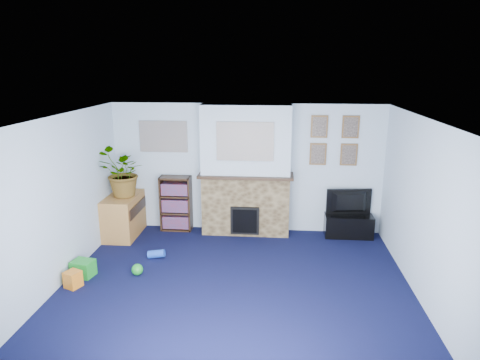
# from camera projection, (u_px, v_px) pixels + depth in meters

# --- Properties ---
(floor) EXTENTS (5.00, 4.50, 0.01)m
(floor) POSITION_uv_depth(u_px,v_px,m) (235.00, 287.00, 6.11)
(floor) COLOR black
(floor) RESTS_ON ground
(ceiling) EXTENTS (5.00, 4.50, 0.01)m
(ceiling) POSITION_uv_depth(u_px,v_px,m) (235.00, 119.00, 5.48)
(ceiling) COLOR white
(ceiling) RESTS_ON wall_back
(wall_back) EXTENTS (5.00, 0.04, 2.40)m
(wall_back) POSITION_uv_depth(u_px,v_px,m) (247.00, 168.00, 7.96)
(wall_back) COLOR silver
(wall_back) RESTS_ON ground
(wall_front) EXTENTS (5.00, 0.04, 2.40)m
(wall_front) POSITION_uv_depth(u_px,v_px,m) (209.00, 292.00, 3.63)
(wall_front) COLOR silver
(wall_front) RESTS_ON ground
(wall_left) EXTENTS (0.04, 4.50, 2.40)m
(wall_left) POSITION_uv_depth(u_px,v_px,m) (58.00, 202.00, 6.00)
(wall_left) COLOR silver
(wall_left) RESTS_ON ground
(wall_right) EXTENTS (0.04, 4.50, 2.40)m
(wall_right) POSITION_uv_depth(u_px,v_px,m) (425.00, 213.00, 5.59)
(wall_right) COLOR silver
(wall_right) RESTS_ON ground
(chimney_breast) EXTENTS (1.72, 0.50, 2.40)m
(chimney_breast) POSITION_uv_depth(u_px,v_px,m) (246.00, 172.00, 7.77)
(chimney_breast) COLOR brown
(chimney_breast) RESTS_ON ground
(collage_main) EXTENTS (1.00, 0.03, 0.68)m
(collage_main) POSITION_uv_depth(u_px,v_px,m) (245.00, 142.00, 7.41)
(collage_main) COLOR gray
(collage_main) RESTS_ON chimney_breast
(collage_left) EXTENTS (0.90, 0.03, 0.58)m
(collage_left) POSITION_uv_depth(u_px,v_px,m) (163.00, 137.00, 7.92)
(collage_left) COLOR gray
(collage_left) RESTS_ON wall_back
(portrait_tl) EXTENTS (0.30, 0.03, 0.40)m
(portrait_tl) POSITION_uv_depth(u_px,v_px,m) (319.00, 127.00, 7.62)
(portrait_tl) COLOR brown
(portrait_tl) RESTS_ON wall_back
(portrait_tr) EXTENTS (0.30, 0.03, 0.40)m
(portrait_tr) POSITION_uv_depth(u_px,v_px,m) (351.00, 127.00, 7.58)
(portrait_tr) COLOR brown
(portrait_tr) RESTS_ON wall_back
(portrait_bl) EXTENTS (0.30, 0.03, 0.40)m
(portrait_bl) POSITION_uv_depth(u_px,v_px,m) (318.00, 154.00, 7.75)
(portrait_bl) COLOR brown
(portrait_bl) RESTS_ON wall_back
(portrait_br) EXTENTS (0.30, 0.03, 0.40)m
(portrait_br) POSITION_uv_depth(u_px,v_px,m) (349.00, 155.00, 7.71)
(portrait_br) COLOR brown
(portrait_br) RESTS_ON wall_back
(tv_stand) EXTENTS (0.86, 0.36, 0.41)m
(tv_stand) POSITION_uv_depth(u_px,v_px,m) (349.00, 225.00, 7.85)
(tv_stand) COLOR black
(tv_stand) RESTS_ON ground
(television) EXTENTS (0.83, 0.21, 0.47)m
(television) POSITION_uv_depth(u_px,v_px,m) (350.00, 203.00, 7.75)
(television) COLOR black
(television) RESTS_ON tv_stand
(bookshelf) EXTENTS (0.58, 0.28, 1.05)m
(bookshelf) POSITION_uv_depth(u_px,v_px,m) (176.00, 204.00, 8.11)
(bookshelf) COLOR black
(bookshelf) RESTS_ON ground
(sideboard) EXTENTS (0.54, 0.98, 0.76)m
(sideboard) POSITION_uv_depth(u_px,v_px,m) (124.00, 217.00, 7.89)
(sideboard) COLOR #AA7336
(sideboard) RESTS_ON ground
(potted_plant) EXTENTS (0.97, 1.02, 0.89)m
(potted_plant) POSITION_uv_depth(u_px,v_px,m) (122.00, 173.00, 7.61)
(potted_plant) COLOR #26661E
(potted_plant) RESTS_ON sideboard
(mantel_clock) EXTENTS (0.09, 0.05, 0.13)m
(mantel_clock) POSITION_uv_depth(u_px,v_px,m) (240.00, 170.00, 7.72)
(mantel_clock) COLOR gold
(mantel_clock) RESTS_ON chimney_breast
(mantel_candle) EXTENTS (0.05, 0.05, 0.15)m
(mantel_candle) POSITION_uv_depth(u_px,v_px,m) (267.00, 170.00, 7.68)
(mantel_candle) COLOR #B2BFC6
(mantel_candle) RESTS_ON chimney_breast
(mantel_teddy) EXTENTS (0.14, 0.14, 0.14)m
(mantel_teddy) POSITION_uv_depth(u_px,v_px,m) (213.00, 170.00, 7.76)
(mantel_teddy) COLOR gray
(mantel_teddy) RESTS_ON chimney_breast
(mantel_can) EXTENTS (0.05, 0.05, 0.11)m
(mantel_can) POSITION_uv_depth(u_px,v_px,m) (287.00, 172.00, 7.65)
(mantel_can) COLOR orange
(mantel_can) RESTS_ON chimney_breast
(green_crate) EXTENTS (0.35, 0.30, 0.25)m
(green_crate) POSITION_uv_depth(u_px,v_px,m) (83.00, 267.00, 6.39)
(green_crate) COLOR #198C26
(green_crate) RESTS_ON ground
(toy_ball) EXTENTS (0.17, 0.17, 0.17)m
(toy_ball) POSITION_uv_depth(u_px,v_px,m) (137.00, 269.00, 6.43)
(toy_ball) COLOR #198C26
(toy_ball) RESTS_ON ground
(toy_block) EXTENTS (0.26, 0.26, 0.24)m
(toy_block) POSITION_uv_depth(u_px,v_px,m) (73.00, 280.00, 6.08)
(toy_block) COLOR orange
(toy_block) RESTS_ON ground
(toy_tube) EXTENTS (0.29, 0.13, 0.16)m
(toy_tube) POSITION_uv_depth(u_px,v_px,m) (156.00, 254.00, 7.00)
(toy_tube) COLOR blue
(toy_tube) RESTS_ON ground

